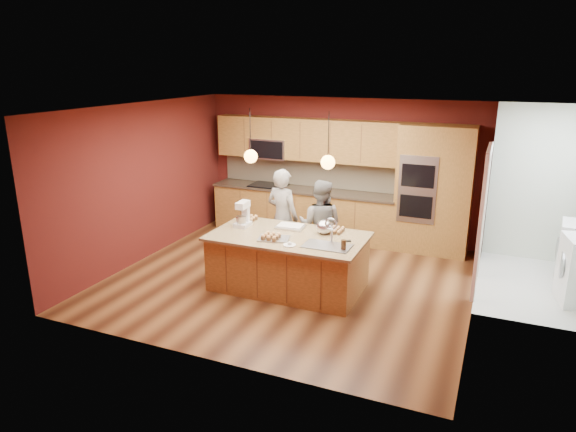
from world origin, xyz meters
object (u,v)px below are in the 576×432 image
at_px(person_right, 320,225).
at_px(stand_mixer, 243,216).
at_px(island, 289,261).
at_px(person_left, 283,217).
at_px(mixing_bowl, 324,227).

xyz_separation_m(person_right, stand_mixer, (-1.02, -0.76, 0.26)).
bearing_deg(stand_mixer, island, -10.54).
height_order(person_left, person_right, person_left).
relative_size(stand_mixer, mixing_bowl, 1.52).
bearing_deg(person_left, mixing_bowl, 159.87).
xyz_separation_m(island, mixing_bowl, (0.46, 0.28, 0.52)).
xyz_separation_m(island, person_left, (-0.50, 0.90, 0.39)).
relative_size(person_right, mixing_bowl, 5.86).
bearing_deg(mixing_bowl, person_left, 146.98).
bearing_deg(person_left, island, 131.68).
bearing_deg(mixing_bowl, island, -148.16).
height_order(stand_mixer, mixing_bowl, stand_mixer).
distance_m(island, person_left, 1.10).
relative_size(island, stand_mixer, 5.83).
relative_size(person_left, mixing_bowl, 6.36).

